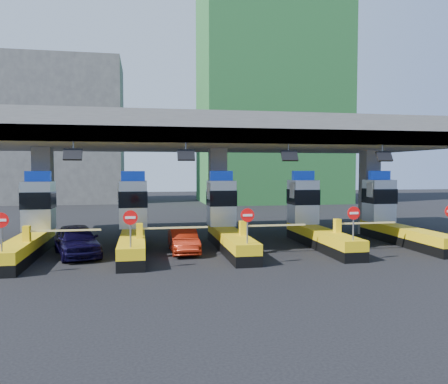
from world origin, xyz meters
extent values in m
plane|color=black|center=(0.00, 0.00, 0.00)|extent=(120.00, 120.00, 0.00)
cube|color=slate|center=(0.00, 3.00, 6.25)|extent=(28.00, 12.00, 1.50)
cube|color=#4C4C49|center=(0.00, -2.70, 5.85)|extent=(28.00, 0.60, 0.70)
cube|color=slate|center=(-10.00, 3.00, 2.75)|extent=(1.00, 1.00, 5.50)
cube|color=slate|center=(0.00, 3.00, 2.75)|extent=(1.00, 1.00, 5.50)
cube|color=slate|center=(10.00, 3.00, 2.75)|extent=(1.00, 1.00, 5.50)
cylinder|color=slate|center=(-7.50, -2.70, 5.25)|extent=(0.06, 0.06, 0.50)
cube|color=black|center=(-7.50, -2.90, 4.90)|extent=(0.80, 0.38, 0.54)
cylinder|color=slate|center=(-2.50, -2.70, 5.25)|extent=(0.06, 0.06, 0.50)
cube|color=black|center=(-2.50, -2.90, 4.90)|extent=(0.80, 0.38, 0.54)
cylinder|color=slate|center=(2.50, -2.70, 5.25)|extent=(0.06, 0.06, 0.50)
cube|color=black|center=(2.50, -2.90, 4.90)|extent=(0.80, 0.38, 0.54)
cylinder|color=slate|center=(7.50, -2.70, 5.25)|extent=(0.06, 0.06, 0.50)
cube|color=black|center=(7.50, -2.90, 4.90)|extent=(0.80, 0.38, 0.54)
cube|color=black|center=(-10.00, -1.00, 0.25)|extent=(1.20, 8.00, 0.50)
cube|color=#E5B70C|center=(-10.00, -1.00, 0.75)|extent=(1.20, 8.00, 0.50)
cube|color=#9EA3A8|center=(-10.00, 1.80, 2.30)|extent=(1.50, 1.50, 2.60)
cube|color=black|center=(-10.00, 1.78, 2.60)|extent=(1.56, 1.56, 0.90)
cube|color=#0C2DBF|center=(-10.00, 1.80, 3.88)|extent=(1.30, 0.35, 0.55)
cube|color=white|center=(-10.80, 1.50, 3.00)|extent=(0.06, 0.70, 0.90)
cylinder|color=slate|center=(-10.00, -4.60, 1.65)|extent=(0.07, 0.07, 1.30)
cylinder|color=red|center=(-10.00, -4.63, 2.25)|extent=(0.60, 0.04, 0.60)
cube|color=white|center=(-10.00, -4.65, 2.25)|extent=(0.42, 0.02, 0.10)
cube|color=#E5B70C|center=(-9.65, -2.20, 1.35)|extent=(0.30, 0.35, 0.70)
cube|color=white|center=(-8.00, -2.20, 1.45)|extent=(3.20, 0.08, 0.08)
cube|color=black|center=(-5.00, -1.00, 0.25)|extent=(1.20, 8.00, 0.50)
cube|color=#E5B70C|center=(-5.00, -1.00, 0.75)|extent=(1.20, 8.00, 0.50)
cube|color=#9EA3A8|center=(-5.00, 1.80, 2.30)|extent=(1.50, 1.50, 2.60)
cube|color=black|center=(-5.00, 1.78, 2.60)|extent=(1.56, 1.56, 0.90)
cube|color=#0C2DBF|center=(-5.00, 1.80, 3.88)|extent=(1.30, 0.35, 0.55)
cube|color=white|center=(-5.80, 1.50, 3.00)|extent=(0.06, 0.70, 0.90)
cylinder|color=slate|center=(-5.00, -4.60, 1.65)|extent=(0.07, 0.07, 1.30)
cylinder|color=red|center=(-5.00, -4.63, 2.25)|extent=(0.60, 0.04, 0.60)
cube|color=white|center=(-5.00, -4.65, 2.25)|extent=(0.42, 0.02, 0.10)
cube|color=#E5B70C|center=(-4.65, -2.20, 1.35)|extent=(0.30, 0.35, 0.70)
cube|color=white|center=(-3.00, -2.20, 1.45)|extent=(3.20, 0.08, 0.08)
cube|color=black|center=(0.00, -1.00, 0.25)|extent=(1.20, 8.00, 0.50)
cube|color=#E5B70C|center=(0.00, -1.00, 0.75)|extent=(1.20, 8.00, 0.50)
cube|color=#9EA3A8|center=(0.00, 1.80, 2.30)|extent=(1.50, 1.50, 2.60)
cube|color=black|center=(0.00, 1.78, 2.60)|extent=(1.56, 1.56, 0.90)
cube|color=#0C2DBF|center=(0.00, 1.80, 3.88)|extent=(1.30, 0.35, 0.55)
cube|color=white|center=(-0.80, 1.50, 3.00)|extent=(0.06, 0.70, 0.90)
cylinder|color=slate|center=(0.00, -4.60, 1.65)|extent=(0.07, 0.07, 1.30)
cylinder|color=red|center=(0.00, -4.63, 2.25)|extent=(0.60, 0.04, 0.60)
cube|color=white|center=(0.00, -4.65, 2.25)|extent=(0.42, 0.02, 0.10)
cube|color=#E5B70C|center=(0.35, -2.20, 1.35)|extent=(0.30, 0.35, 0.70)
cube|color=white|center=(2.00, -2.20, 1.45)|extent=(3.20, 0.08, 0.08)
cube|color=black|center=(5.00, -1.00, 0.25)|extent=(1.20, 8.00, 0.50)
cube|color=#E5B70C|center=(5.00, -1.00, 0.75)|extent=(1.20, 8.00, 0.50)
cube|color=#9EA3A8|center=(5.00, 1.80, 2.30)|extent=(1.50, 1.50, 2.60)
cube|color=black|center=(5.00, 1.78, 2.60)|extent=(1.56, 1.56, 0.90)
cube|color=#0C2DBF|center=(5.00, 1.80, 3.88)|extent=(1.30, 0.35, 0.55)
cube|color=white|center=(4.20, 1.50, 3.00)|extent=(0.06, 0.70, 0.90)
cylinder|color=slate|center=(5.00, -4.60, 1.65)|extent=(0.07, 0.07, 1.30)
cylinder|color=red|center=(5.00, -4.63, 2.25)|extent=(0.60, 0.04, 0.60)
cube|color=white|center=(5.00, -4.65, 2.25)|extent=(0.42, 0.02, 0.10)
cube|color=#E5B70C|center=(5.35, -2.20, 1.35)|extent=(0.30, 0.35, 0.70)
cube|color=white|center=(7.00, -2.20, 1.45)|extent=(3.20, 0.08, 0.08)
cube|color=black|center=(10.00, -1.00, 0.25)|extent=(1.20, 8.00, 0.50)
cube|color=#E5B70C|center=(10.00, -1.00, 0.75)|extent=(1.20, 8.00, 0.50)
cube|color=#9EA3A8|center=(10.00, 1.80, 2.30)|extent=(1.50, 1.50, 2.60)
cube|color=black|center=(10.00, 1.78, 2.60)|extent=(1.56, 1.56, 0.90)
cube|color=#0C2DBF|center=(10.00, 1.80, 3.88)|extent=(1.30, 0.35, 0.55)
cube|color=white|center=(9.20, 1.50, 3.00)|extent=(0.06, 0.70, 0.90)
cube|color=#E5B70C|center=(10.35, -2.20, 1.35)|extent=(0.30, 0.35, 0.70)
cube|color=#1E5926|center=(12.00, 32.00, 14.00)|extent=(18.00, 12.00, 28.00)
cube|color=#4C4C49|center=(-14.00, 36.00, 9.00)|extent=(14.00, 10.00, 18.00)
imported|color=black|center=(-7.68, -0.84, 0.77)|extent=(3.02, 4.87, 1.55)
imported|color=maroon|center=(-2.46, -0.91, 0.62)|extent=(1.41, 3.80, 1.24)
camera|label=1|loc=(-4.51, -23.05, 4.26)|focal=35.00mm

